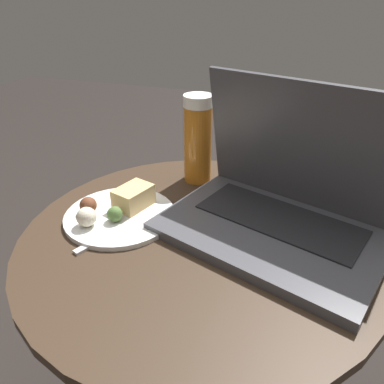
{
  "coord_description": "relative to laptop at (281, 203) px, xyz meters",
  "views": [
    {
      "loc": [
        0.16,
        -0.5,
        0.92
      ],
      "look_at": [
        -0.02,
        0.02,
        0.61
      ],
      "focal_mm": 35.0,
      "sensor_mm": 36.0,
      "label": 1
    }
  ],
  "objects": [
    {
      "name": "table",
      "position": [
        -0.12,
        -0.06,
        -0.24
      ],
      "size": [
        0.62,
        0.62,
        0.54
      ],
      "color": "#515156",
      "rests_on": "ground_plane"
    },
    {
      "name": "laptop",
      "position": [
        0.0,
        0.0,
        0.0
      ],
      "size": [
        0.42,
        0.34,
        0.25
      ],
      "color": "#47474C",
      "rests_on": "table"
    },
    {
      "name": "beer_glass",
      "position": [
        -0.19,
        0.13,
        0.04
      ],
      "size": [
        0.06,
        0.06,
        0.19
      ],
      "color": "#C6701E",
      "rests_on": "table"
    },
    {
      "name": "snack_plate",
      "position": [
        -0.28,
        -0.06,
        -0.04
      ],
      "size": [
        0.2,
        0.2,
        0.05
      ],
      "color": "white",
      "rests_on": "table"
    },
    {
      "name": "fork",
      "position": [
        -0.26,
        -0.08,
        -0.05
      ],
      "size": [
        0.08,
        0.17,
        0.0
      ],
      "color": "silver",
      "rests_on": "table"
    }
  ]
}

